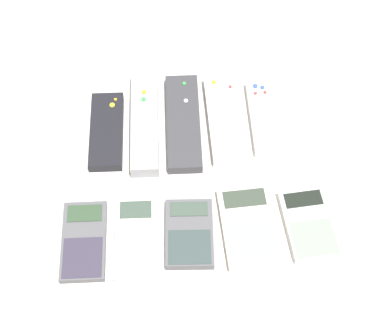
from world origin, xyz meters
The scene contains 11 objects.
ground_plane centered at (0.00, 0.00, 0.00)m, with size 3.00×3.00×0.00m, color beige.
remote_0 centered at (-0.14, 0.12, 0.01)m, with size 0.06×0.16×0.02m.
remote_1 centered at (-0.07, 0.13, 0.01)m, with size 0.05×0.21×0.03m.
remote_2 centered at (-0.01, 0.12, 0.01)m, with size 0.06×0.20×0.02m.
remote_3 centered at (0.06, 0.12, 0.01)m, with size 0.06×0.18×0.02m.
remote_4 centered at (0.14, 0.12, 0.01)m, with size 0.06×0.15×0.02m.
calculator_0 centered at (-0.18, -0.09, 0.01)m, with size 0.07×0.13×0.01m.
calculator_1 centered at (-0.10, -0.09, 0.01)m, with size 0.07×0.14×0.02m.
calculator_2 centered at (-0.01, -0.09, 0.01)m, with size 0.08×0.12×0.02m.
calculator_3 centered at (0.08, -0.08, 0.01)m, with size 0.09×0.14×0.02m.
calculator_4 centered at (0.17, -0.09, 0.01)m, with size 0.08×0.13×0.02m.
Camera 1 is at (-0.05, -0.53, 0.89)m, focal length 60.00 mm.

